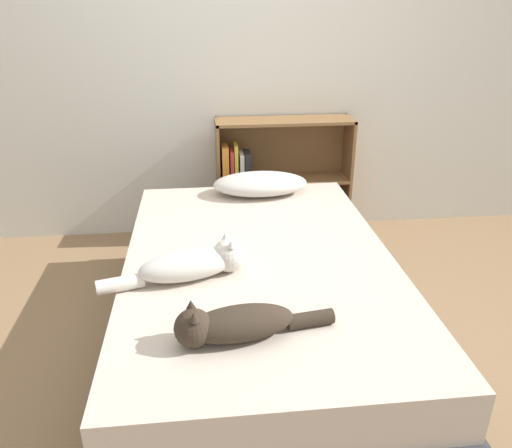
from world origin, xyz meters
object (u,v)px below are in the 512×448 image
cat_light (197,233)px  cat_dark (325,250)px  bed (251,292)px  bookshelf (308,198)px  pillow (257,204)px

cat_light → cat_dark: (0.76, -0.18, -0.00)m
bed → bookshelf: size_ratio=1.87×
cat_light → cat_dark: 0.78m
bookshelf → pillow: bearing=-122.6°
bed → cat_light: 0.48m
cat_light → bed: bearing=-72.5°
pillow → bookshelf: 0.63m
pillow → cat_light: size_ratio=0.94×
bookshelf → bed: bearing=-99.0°
cat_light → cat_dark: cat_light is taller
pillow → cat_light: bearing=-104.5°
bed → cat_light: (-0.33, 0.02, 0.34)m
pillow → cat_dark: bearing=-61.1°
bed → cat_dark: cat_dark is taller
bookshelf → cat_dark: bearing=-82.1°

